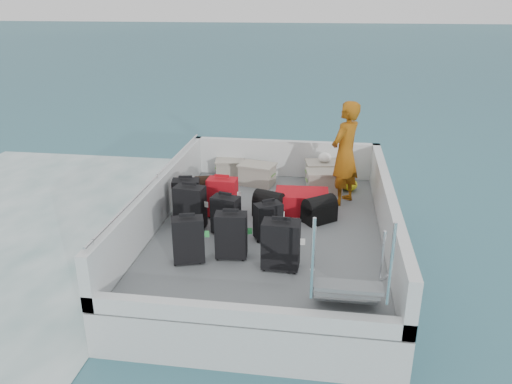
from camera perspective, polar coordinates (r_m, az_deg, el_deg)
ground at (r=7.92m, az=1.49°, el=-8.10°), size 160.00×160.00×0.00m
ferry_hull at (r=7.78m, az=1.51°, el=-6.17°), size 3.60×5.00×0.60m
deck at (r=7.64m, az=1.53°, el=-4.11°), size 3.30×4.70×0.02m
deck_fittings at (r=7.17m, az=4.01°, el=-2.61°), size 3.60×5.00×0.90m
suitcase_0 at (r=6.59m, az=-7.73°, el=-5.52°), size 0.46×0.34×0.63m
suitcase_1 at (r=7.55m, az=-7.53°, el=-1.77°), size 0.48×0.32×0.67m
suitcase_2 at (r=7.99m, az=-7.95°, el=-0.68°), size 0.46×0.33×0.61m
suitcase_3 at (r=6.65m, az=-2.85°, el=-5.03°), size 0.44×0.28×0.64m
suitcase_4 at (r=7.33m, az=-3.48°, el=-2.70°), size 0.44×0.33×0.59m
suitcase_5 at (r=7.90m, az=-3.85°, el=-0.67°), size 0.47×0.29×0.64m
suitcase_6 at (r=6.39m, az=2.84°, el=-6.13°), size 0.49×0.30×0.66m
suitcase_7 at (r=7.18m, az=1.39°, el=-3.37°), size 0.44×0.39×0.54m
suitcase_8 at (r=8.17m, az=5.24°, el=-1.09°), size 0.88×0.60×0.34m
duffel_0 at (r=8.68m, az=-5.48°, el=0.22°), size 0.51×0.42×0.32m
duffel_1 at (r=7.98m, az=1.46°, el=-1.64°), size 0.53×0.44×0.32m
duffel_2 at (r=7.83m, az=7.24°, el=-2.26°), size 0.58×0.55×0.32m
crate_0 at (r=9.75m, az=-2.99°, el=2.65°), size 0.55×0.41×0.31m
crate_1 at (r=9.32m, az=0.14°, el=1.97°), size 0.69×0.55×0.37m
crate_2 at (r=9.46m, az=7.77°, el=2.13°), size 0.71×0.55×0.39m
crate_3 at (r=9.04m, az=7.81°, el=1.13°), size 0.66×0.50×0.37m
yellow_bag at (r=9.19m, az=10.65°, el=0.82°), size 0.28×0.26×0.22m
white_bag at (r=9.37m, az=7.86°, el=3.77°), size 0.24×0.24×0.18m
passenger at (r=8.40m, az=10.13°, el=4.37°), size 0.70×0.77×1.74m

